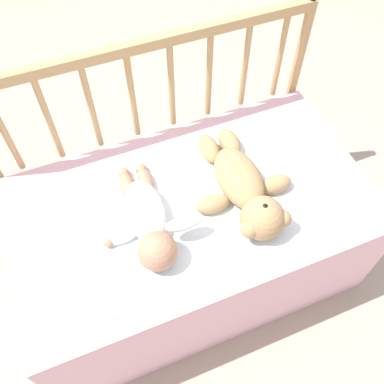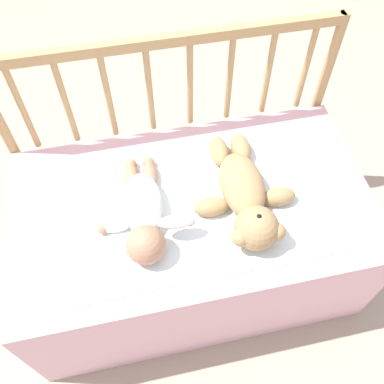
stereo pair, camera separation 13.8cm
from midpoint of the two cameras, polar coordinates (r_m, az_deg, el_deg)
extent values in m
plane|color=tan|center=(1.86, -2.14, -9.92)|extent=(12.00, 12.00, 0.00)
cube|color=#EDB7C6|center=(1.64, -2.41, -6.30)|extent=(1.22, 0.69, 0.49)
cylinder|color=tan|center=(1.71, -26.16, 0.96)|extent=(0.04, 0.04, 0.88)
cylinder|color=tan|center=(1.86, 10.77, 12.19)|extent=(0.04, 0.04, 0.88)
cube|color=tan|center=(1.41, -8.93, 18.74)|extent=(1.18, 0.03, 0.04)
cylinder|color=tan|center=(1.54, -26.12, 6.96)|extent=(0.02, 0.02, 0.35)
cylinder|color=tan|center=(1.52, -21.05, 8.73)|extent=(0.02, 0.02, 0.35)
cylinder|color=tan|center=(1.51, -15.84, 10.46)|extent=(0.02, 0.02, 0.35)
cylinder|color=tan|center=(1.52, -10.59, 12.10)|extent=(0.02, 0.02, 0.35)
cylinder|color=tan|center=(1.54, -5.38, 13.61)|extent=(0.02, 0.02, 0.35)
cylinder|color=tan|center=(1.58, -0.30, 14.97)|extent=(0.02, 0.02, 0.35)
cylinder|color=tan|center=(1.62, 4.59, 16.15)|extent=(0.02, 0.02, 0.35)
cylinder|color=tan|center=(1.68, 9.23, 17.16)|extent=(0.02, 0.02, 0.35)
cube|color=white|center=(1.43, -2.35, -1.29)|extent=(0.88, 0.57, 0.01)
ellipsoid|color=tan|center=(1.42, 3.44, 1.81)|extent=(0.15, 0.26, 0.11)
sphere|color=tan|center=(1.32, 6.43, -3.68)|extent=(0.14, 0.14, 0.14)
sphere|color=beige|center=(1.29, 6.58, -2.79)|extent=(0.06, 0.06, 0.06)
sphere|color=black|center=(1.27, 6.69, -2.21)|extent=(0.02, 0.02, 0.02)
sphere|color=tan|center=(1.32, 9.08, -3.72)|extent=(0.06, 0.06, 0.06)
sphere|color=tan|center=(1.29, 4.61, -5.22)|extent=(0.06, 0.06, 0.06)
ellipsoid|color=tan|center=(1.45, 8.39, 0.78)|extent=(0.12, 0.07, 0.06)
ellipsoid|color=tan|center=(1.39, -0.02, -1.82)|extent=(0.12, 0.07, 0.06)
ellipsoid|color=tan|center=(1.54, 2.45, 6.43)|extent=(0.07, 0.13, 0.07)
ellipsoid|color=tan|center=(1.52, -0.35, 5.66)|extent=(0.07, 0.13, 0.07)
ellipsoid|color=white|center=(1.38, -9.21, -2.60)|extent=(0.14, 0.25, 0.09)
sphere|color=tan|center=(1.28, -7.76, -8.06)|extent=(0.12, 0.12, 0.12)
ellipsoid|color=white|center=(1.30, -4.24, -4.48)|extent=(0.12, 0.05, 0.05)
ellipsoid|color=white|center=(1.37, -12.52, -6.13)|extent=(0.12, 0.05, 0.05)
sphere|color=tan|center=(1.37, -3.15, -3.92)|extent=(0.04, 0.04, 0.04)
sphere|color=tan|center=(1.37, -13.88, -6.68)|extent=(0.04, 0.04, 0.04)
ellipsoid|color=tan|center=(1.46, -8.94, 1.19)|extent=(0.06, 0.12, 0.05)
ellipsoid|color=tan|center=(1.46, -11.31, 0.59)|extent=(0.06, 0.12, 0.05)
sphere|color=tan|center=(1.50, -9.40, 2.82)|extent=(0.04, 0.04, 0.04)
sphere|color=tan|center=(1.50, -11.72, 2.23)|extent=(0.04, 0.04, 0.04)
camera|label=1|loc=(0.07, -92.87, -4.11)|focal=40.00mm
camera|label=2|loc=(0.07, 87.13, 4.11)|focal=40.00mm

